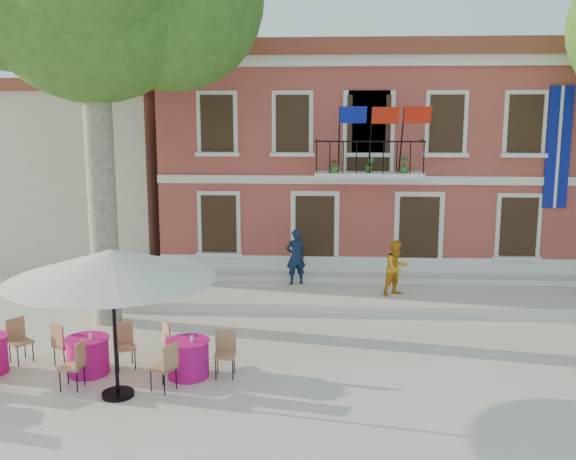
% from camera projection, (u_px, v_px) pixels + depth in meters
% --- Properties ---
extents(ground, '(90.00, 90.00, 0.00)m').
position_uv_depth(ground, '(291.00, 353.00, 14.36)').
color(ground, beige).
rests_on(ground, ground).
extents(main_building, '(13.50, 9.59, 7.50)m').
position_uv_depth(main_building, '(361.00, 156.00, 23.39)').
color(main_building, '#B64142').
rests_on(main_building, ground).
extents(neighbor_west, '(9.40, 9.40, 6.40)m').
position_uv_depth(neighbor_west, '(66.00, 168.00, 25.17)').
color(neighbor_west, beige).
rests_on(neighbor_west, ground).
extents(terrace, '(14.00, 3.40, 0.30)m').
position_uv_depth(terrace, '(369.00, 294.00, 18.54)').
color(terrace, silver).
rests_on(terrace, ground).
extents(patio_umbrella, '(3.82, 3.82, 2.84)m').
position_uv_depth(patio_umbrella, '(112.00, 265.00, 11.71)').
color(patio_umbrella, black).
rests_on(patio_umbrella, ground).
extents(pedestrian_navy, '(0.70, 0.58, 1.66)m').
position_uv_depth(pedestrian_navy, '(296.00, 257.00, 18.95)').
color(pedestrian_navy, '#101D38').
rests_on(pedestrian_navy, terrace).
extents(pedestrian_orange, '(0.95, 0.91, 1.55)m').
position_uv_depth(pedestrian_orange, '(396.00, 268.00, 17.78)').
color(pedestrian_orange, orange).
rests_on(pedestrian_orange, terrace).
extents(cafe_table_1, '(1.87, 1.67, 0.95)m').
position_uv_depth(cafe_table_1, '(88.00, 354.00, 13.15)').
color(cafe_table_1, '#C41281').
rests_on(cafe_table_1, ground).
extents(cafe_table_3, '(1.67, 1.87, 0.95)m').
position_uv_depth(cafe_table_3, '(188.00, 357.00, 12.99)').
color(cafe_table_3, '#C41281').
rests_on(cafe_table_3, ground).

